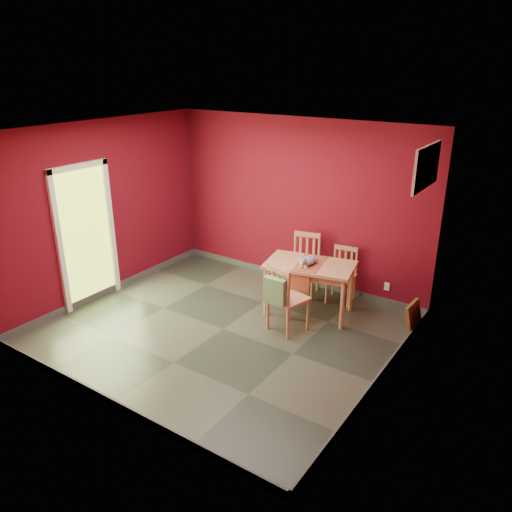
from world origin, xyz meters
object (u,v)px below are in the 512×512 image
Objects in this scene: chair_far_left at (304,264)px; picture_frame at (413,317)px; chair_far_right at (342,274)px; tote_bag at (275,291)px; chair_near at (286,297)px; cat at (309,259)px; dining_table at (310,270)px.

picture_frame is at bearing -6.96° from chair_far_left.
chair_far_right is 1.96× the size of tote_bag.
chair_far_left reaches higher than tote_bag.
picture_frame is (1.50, 1.19, -0.47)m from tote_bag.
chair_far_left is 1.00× the size of chair_near.
chair_near is (-0.24, -1.29, 0.06)m from chair_far_right.
chair_far_left reaches higher than picture_frame.
cat is at bearing -57.19° from chair_far_left.
tote_bag is at bearing -76.50° from chair_far_left.
chair_far_left reaches higher than dining_table.
chair_far_left is 1.15× the size of chair_far_right.
chair_far_left reaches higher than chair_far_right.
chair_near is (-0.01, -0.64, -0.18)m from dining_table.
tote_bag is (-0.05, -0.86, -0.01)m from dining_table.
chair_near reaches higher than dining_table.
chair_far_left is at bearing 173.04° from picture_frame.
dining_table reaches higher than picture_frame.
chair_near is at bearing -100.40° from chair_far_right.
chair_far_left is (-0.39, 0.56, -0.18)m from dining_table.
chair_far_right is at bearing 76.65° from cat.
chair_near is 2.64× the size of cat.
picture_frame is (1.46, 0.97, -0.29)m from chair_near.
chair_far_left is 2.64× the size of cat.
chair_far_right is at bearing 8.81° from chair_far_left.
dining_table is 3.71× the size of cat.
dining_table is 1.41× the size of chair_near.
tote_bag reaches higher than dining_table.
tote_bag is at bearing -99.32° from chair_near.
cat is (0.05, 0.80, 0.20)m from tote_bag.
cat is (0.02, 0.58, 0.37)m from chair_near.
chair_far_left is at bearing 107.53° from chair_near.
tote_bag reaches higher than picture_frame.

